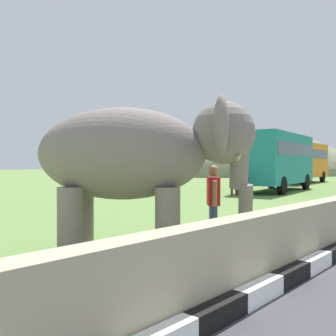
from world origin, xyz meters
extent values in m
cube|color=black|center=(0.10, 4.14, 0.12)|extent=(0.90, 0.20, 0.24)
cube|color=white|center=(1.00, 4.14, 0.12)|extent=(0.90, 0.20, 0.24)
cube|color=black|center=(1.90, 4.14, 0.12)|extent=(0.90, 0.20, 0.24)
cube|color=white|center=(2.80, 4.14, 0.12)|extent=(0.90, 0.20, 0.24)
cube|color=black|center=(3.70, 4.14, 0.12)|extent=(0.90, 0.20, 0.24)
cube|color=tan|center=(2.00, 4.44, 0.50)|extent=(28.00, 0.36, 1.00)
cylinder|color=gray|center=(2.41, 6.87, 0.64)|extent=(0.44, 0.44, 1.27)
cylinder|color=gray|center=(1.73, 6.29, 0.64)|extent=(0.44, 0.44, 1.27)
cylinder|color=gray|center=(1.30, 8.16, 0.64)|extent=(0.44, 0.44, 1.27)
cylinder|color=gray|center=(0.62, 7.58, 0.64)|extent=(0.44, 0.44, 1.27)
ellipsoid|color=gray|center=(1.51, 7.22, 1.87)|extent=(3.23, 3.39, 1.70)
sphere|color=gray|center=(2.73, 5.81, 2.25)|extent=(1.16, 1.16, 1.16)
ellipsoid|color=#D84C8C|center=(2.92, 5.59, 2.40)|extent=(0.72, 0.69, 0.44)
ellipsoid|color=gray|center=(3.23, 6.43, 2.30)|extent=(0.84, 0.77, 1.00)
ellipsoid|color=gray|center=(2.04, 5.41, 2.30)|extent=(0.84, 0.77, 1.00)
cylinder|color=gray|center=(2.92, 5.59, 1.70)|extent=(0.60, 0.58, 0.99)
cylinder|color=gray|center=(3.00, 5.50, 0.90)|extent=(0.45, 0.43, 0.83)
cone|color=beige|center=(3.09, 5.81, 1.80)|extent=(0.52, 0.47, 0.22)
cone|color=beige|center=(2.67, 5.45, 1.80)|extent=(0.52, 0.47, 0.22)
cylinder|color=navy|center=(3.41, 6.52, 0.41)|extent=(0.15, 0.15, 0.82)
cylinder|color=navy|center=(3.26, 6.39, 0.41)|extent=(0.15, 0.15, 0.82)
cube|color=red|center=(3.34, 6.46, 1.11)|extent=(0.46, 0.45, 0.58)
cylinder|color=#9E7251|center=(3.53, 6.63, 1.08)|extent=(0.18, 0.17, 0.53)
cylinder|color=#9E7251|center=(3.14, 6.28, 1.08)|extent=(0.17, 0.16, 0.53)
sphere|color=#9E7251|center=(3.34, 6.46, 1.54)|extent=(0.23, 0.23, 0.23)
cube|color=teal|center=(18.85, 12.59, 2.00)|extent=(8.26, 3.60, 3.00)
cube|color=#3F5160|center=(18.85, 12.59, 2.54)|extent=(7.64, 3.55, 0.76)
cylinder|color=black|center=(21.22, 14.09, 0.50)|extent=(1.03, 0.44, 1.00)
cylinder|color=black|center=(21.55, 11.81, 0.50)|extent=(1.03, 0.44, 1.00)
cylinder|color=black|center=(16.16, 13.37, 0.50)|extent=(1.03, 0.44, 1.00)
cylinder|color=black|center=(16.48, 11.10, 0.50)|extent=(1.03, 0.44, 1.00)
cube|color=orange|center=(29.66, 15.58, 2.00)|extent=(9.48, 3.42, 3.00)
cube|color=#3F5160|center=(29.66, 15.58, 2.54)|extent=(8.74, 3.38, 0.76)
cylinder|color=black|center=(32.50, 17.02, 0.50)|extent=(1.03, 0.40, 1.00)
cylinder|color=black|center=(32.73, 14.73, 0.50)|extent=(1.03, 0.40, 1.00)
cylinder|color=black|center=(26.60, 16.42, 0.50)|extent=(1.03, 0.40, 1.00)
cylinder|color=black|center=(26.83, 14.13, 0.50)|extent=(1.03, 0.40, 1.00)
cylinder|color=#473323|center=(14.05, 12.35, 0.33)|extent=(0.12, 0.12, 0.65)
cylinder|color=#473323|center=(13.94, 12.70, 0.33)|extent=(0.12, 0.12, 0.65)
cylinder|color=#473323|center=(14.91, 12.61, 0.33)|extent=(0.12, 0.12, 0.65)
cylinder|color=#473323|center=(14.81, 12.96, 0.33)|extent=(0.12, 0.12, 0.65)
ellipsoid|color=#473323|center=(14.43, 12.65, 0.90)|extent=(1.61, 1.00, 0.66)
ellipsoid|color=#473323|center=(13.53, 12.39, 1.00)|extent=(0.46, 0.36, 0.32)
ellipsoid|color=#74765C|center=(55.00, 37.04, 0.00)|extent=(45.68, 36.54, 14.54)
camera|label=1|loc=(-3.17, 1.91, 1.67)|focal=40.72mm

